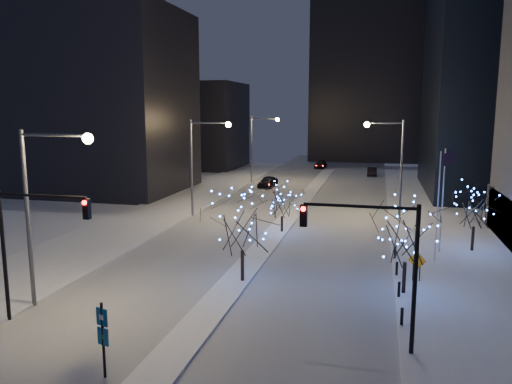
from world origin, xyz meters
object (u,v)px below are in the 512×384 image
(traffic_signal_west, at_px, (28,235))
(street_lamp_w_mid, at_px, (201,154))
(holiday_tree_median_near, at_px, (242,223))
(street_lamp_east, at_px, (392,156))
(traffic_signal_east, at_px, (380,252))
(holiday_tree_plaza_far, at_px, (475,208))
(car_mid, at_px, (372,171))
(construction_sign, at_px, (417,263))
(holiday_tree_median_far, at_px, (282,201))
(car_near, at_px, (268,182))
(wayfinding_sign, at_px, (103,332))
(street_lamp_w_far, at_px, (258,140))
(car_far, at_px, (321,165))
(street_lamp_w_near, at_px, (43,194))
(holiday_tree_plaza_near, at_px, (406,234))

(traffic_signal_west, bearing_deg, street_lamp_w_mid, 91.06)
(holiday_tree_median_near, bearing_deg, street_lamp_east, 65.93)
(traffic_signal_east, xyz_separation_m, holiday_tree_plaza_far, (7.18, 18.52, -1.22))
(street_lamp_w_mid, xyz_separation_m, street_lamp_east, (19.02, 3.00, -0.05))
(street_lamp_w_mid, bearing_deg, holiday_tree_plaza_far, -16.63)
(car_mid, distance_m, construction_sign, 53.61)
(holiday_tree_median_far, bearing_deg, car_mid, 80.26)
(car_near, bearing_deg, street_lamp_w_mid, -89.14)
(street_lamp_w_mid, height_order, wayfinding_sign, street_lamp_w_mid)
(wayfinding_sign, bearing_deg, traffic_signal_east, 42.73)
(car_mid, bearing_deg, holiday_tree_median_far, 79.39)
(holiday_tree_median_near, bearing_deg, street_lamp_w_mid, 117.08)
(street_lamp_w_far, height_order, car_mid, street_lamp_w_far)
(car_mid, height_order, car_far, car_mid)
(car_far, relative_size, holiday_tree_plaza_far, 0.90)
(street_lamp_east, distance_m, construction_sign, 19.61)
(traffic_signal_east, distance_m, car_far, 73.06)
(street_lamp_w_mid, bearing_deg, street_lamp_w_far, 90.00)
(street_lamp_east, xyz_separation_m, car_far, (-11.90, 43.15, -5.77))
(street_lamp_w_near, bearing_deg, holiday_tree_plaza_far, 34.96)
(street_lamp_w_mid, distance_m, traffic_signal_east, 31.60)
(holiday_tree_median_far, bearing_deg, holiday_tree_plaza_near, -53.00)
(street_lamp_east, xyz_separation_m, car_mid, (-2.27, 34.60, -5.72))
(traffic_signal_east, relative_size, car_near, 1.48)
(traffic_signal_west, xyz_separation_m, car_far, (6.62, 73.15, -4.08))
(street_lamp_east, distance_m, holiday_tree_plaza_far, 12.44)
(street_lamp_w_far, height_order, holiday_tree_median_far, street_lamp_w_far)
(holiday_tree_plaza_near, bearing_deg, holiday_tree_median_near, -178.76)
(street_lamp_w_mid, xyz_separation_m, street_lamp_w_far, (0.00, 25.00, 0.00))
(car_near, relative_size, car_far, 1.01)
(construction_sign, bearing_deg, street_lamp_w_mid, 162.59)
(street_lamp_w_near, height_order, car_far, street_lamp_w_near)
(construction_sign, bearing_deg, street_lamp_w_near, -135.22)
(street_lamp_w_near, relative_size, street_lamp_w_mid, 1.00)
(traffic_signal_east, height_order, holiday_tree_plaza_far, traffic_signal_east)
(construction_sign, bearing_deg, holiday_tree_median_far, 155.52)
(street_lamp_east, height_order, car_near, street_lamp_east)
(traffic_signal_west, xyz_separation_m, holiday_tree_median_near, (8.94, 8.55, -0.82))
(traffic_signal_west, xyz_separation_m, car_mid, (16.25, 64.61, -4.03))
(car_mid, bearing_deg, holiday_tree_median_near, 81.70)
(holiday_tree_median_far, bearing_deg, holiday_tree_median_near, -90.00)
(holiday_tree_median_near, bearing_deg, construction_sign, 13.31)
(holiday_tree_median_far, bearing_deg, street_lamp_w_near, -115.23)
(street_lamp_w_far, relative_size, street_lamp_east, 1.00)
(street_lamp_east, bearing_deg, traffic_signal_west, -121.69)
(holiday_tree_plaza_far, xyz_separation_m, wayfinding_sign, (-18.12, -23.51, -1.52))
(street_lamp_w_mid, height_order, traffic_signal_west, street_lamp_w_mid)
(street_lamp_w_far, height_order, wayfinding_sign, street_lamp_w_far)
(construction_sign, bearing_deg, car_far, 122.62)
(traffic_signal_west, height_order, holiday_tree_median_far, traffic_signal_west)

